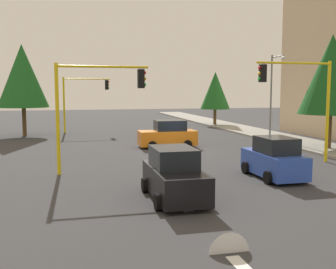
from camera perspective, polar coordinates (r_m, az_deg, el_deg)
ground_plane at (r=27.44m, az=1.02°, el=-2.38°), size 120.00×120.00×0.00m
sidewalk_kerb at (r=35.97m, az=15.35°, el=-0.40°), size 80.00×4.00×0.15m
lane_arrow_near at (r=15.78m, az=1.02°, el=-8.94°), size 2.40×1.10×1.10m
lane_arrow_mid at (r=10.40m, az=9.78°, el=-17.32°), size 2.40×1.10×1.10m
traffic_signal_near_left at (r=23.82m, az=18.33°, el=5.86°), size 0.36×4.59×5.80m
traffic_signal_far_right at (r=40.26m, az=-11.95°, el=5.74°), size 0.36×4.59×5.39m
traffic_signal_near_right at (r=20.28m, az=-10.29°, el=5.43°), size 0.36×4.59×5.46m
street_lamp_curbside at (r=33.89m, az=14.76°, el=6.45°), size 2.15×0.28×7.00m
tree_roadside_far at (r=47.16m, az=6.73°, el=6.22°), size 3.44×3.44×6.26m
tree_roadside_near at (r=29.82m, az=22.20°, el=7.90°), size 4.34×4.34×7.94m
tree_opposite_side at (r=38.48m, az=-19.97°, el=7.82°), size 4.50×4.50×8.23m
car_orange at (r=29.24m, az=-0.01°, el=-0.06°), size 2.11×4.15×1.98m
car_black at (r=15.40m, az=0.91°, el=-5.90°), size 4.14×2.07×1.98m
car_blue at (r=19.67m, az=14.84°, el=-3.44°), size 3.81×1.99×1.98m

